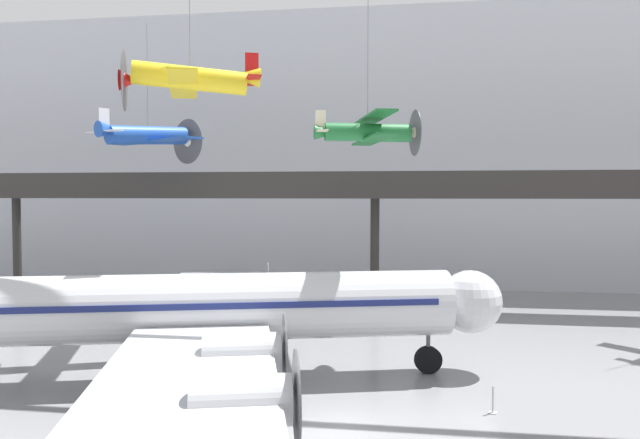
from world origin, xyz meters
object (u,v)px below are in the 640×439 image
Objects in this scene: airliner_silver_main at (184,309)px; suspended_plane_yellow_lowwing at (190,79)px; suspended_plane_green_biplane at (368,132)px; stanchion_barrier at (493,405)px; suspended_plane_blue_trainer at (148,136)px.

airliner_silver_main is 3.73× the size of suspended_plane_yellow_lowwing.
suspended_plane_green_biplane is at bearing 20.28° from airliner_silver_main.
suspended_plane_green_biplane is 9.56× the size of stanchion_barrier.
suspended_plane_yellow_lowwing is 8.55× the size of stanchion_barrier.
suspended_plane_yellow_lowwing is at bearing 162.67° from suspended_plane_green_biplane.
suspended_plane_blue_trainer is at bearing 140.49° from stanchion_barrier.
suspended_plane_blue_trainer is at bearing 132.26° from suspended_plane_green_biplane.
suspended_plane_yellow_lowwing reaches higher than stanchion_barrier.
suspended_plane_yellow_lowwing is 12.80m from suspended_plane_blue_trainer.
suspended_plane_yellow_lowwing is 22.57m from stanchion_barrier.
suspended_plane_blue_trainer is at bearing -75.91° from suspended_plane_yellow_lowwing.
suspended_plane_yellow_lowwing is at bearing 152.09° from stanchion_barrier.
suspended_plane_blue_trainer is 31.64m from stanchion_barrier.
airliner_silver_main is 21.05m from suspended_plane_blue_trainer.
suspended_plane_blue_trainer is 9.32× the size of stanchion_barrier.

